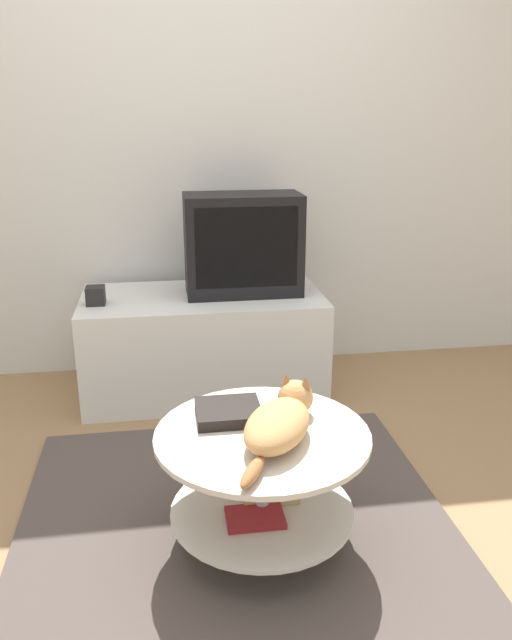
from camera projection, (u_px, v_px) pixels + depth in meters
The scene contains 9 objects.
ground_plane at pixel (238, 540), 2.10m from camera, with size 12.00×12.00×0.00m, color #93704C.
wall_back at pixel (197, 125), 3.18m from camera, with size 8.00×0.05×2.60m.
rug at pixel (238, 538), 2.10m from camera, with size 1.49×1.58×0.02m.
tv_stand at pixel (204, 343), 3.15m from camera, with size 1.18×0.60×0.51m.
tv at pixel (243, 244), 3.03m from camera, with size 0.56×0.28×0.49m.
speaker at pixel (96, 295), 2.91m from camera, with size 0.09×0.09×0.09m.
coffee_table at pixel (262, 472), 1.99m from camera, with size 0.68×0.68×0.40m.
dvd_box at pixel (228, 412), 2.03m from camera, with size 0.21×0.19×0.04m.
cat at pixel (281, 420), 1.90m from camera, with size 0.32×0.50×0.14m.
Camera 1 is at (-0.21, -1.74, 1.38)m, focal length 35.00 mm.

